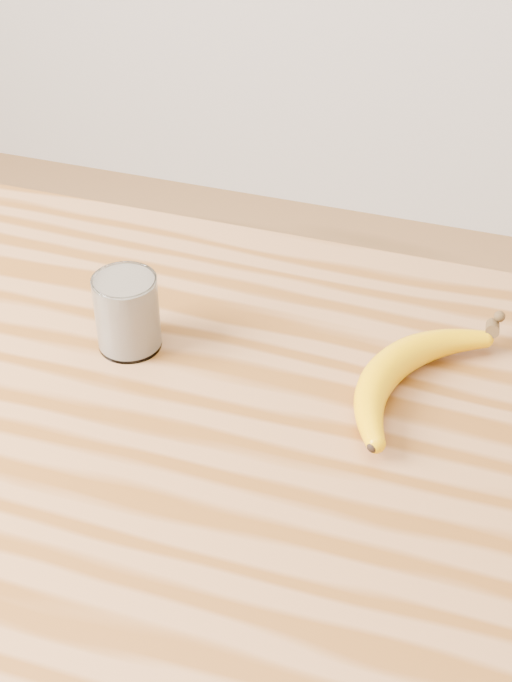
% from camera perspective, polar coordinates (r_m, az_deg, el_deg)
% --- Properties ---
extents(table, '(1.20, 0.80, 0.90)m').
position_cam_1_polar(table, '(1.11, -8.23, -9.14)').
color(table, '#9B673A').
rests_on(table, ground).
extents(smoothie_glass, '(0.07, 0.07, 0.09)m').
position_cam_1_polar(smoothie_glass, '(1.08, -7.75, 1.72)').
color(smoothie_glass, white).
rests_on(smoothie_glass, table).
extents(banana, '(0.23, 0.35, 0.04)m').
position_cam_1_polar(banana, '(1.05, 7.99, -1.50)').
color(banana, '#EBA700').
rests_on(banana, table).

